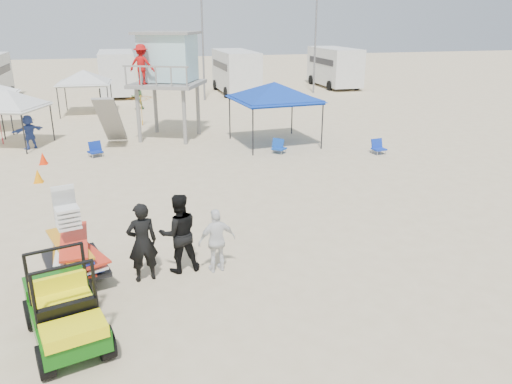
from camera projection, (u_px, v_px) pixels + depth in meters
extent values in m
plane|color=beige|center=(269.00, 294.00, 10.90)|extent=(140.00, 140.00, 0.00)
cube|color=#0F530D|center=(66.00, 318.00, 9.15)|extent=(1.69, 2.49, 0.40)
cube|color=#FFF00D|center=(64.00, 306.00, 9.07)|extent=(1.17, 0.89, 0.22)
cylinder|color=black|center=(32.00, 360.00, 8.36)|extent=(0.40, 0.63, 0.58)
cube|color=black|center=(76.00, 264.00, 11.27)|extent=(1.62, 2.01, 0.11)
cylinder|color=black|center=(53.00, 275.00, 11.22)|extent=(0.30, 0.49, 0.46)
imported|color=black|center=(142.00, 242.00, 11.19)|extent=(0.75, 0.56, 1.87)
imported|color=black|center=(179.00, 233.00, 11.62)|extent=(1.00, 0.81, 1.92)
imported|color=white|center=(217.00, 241.00, 11.66)|extent=(0.97, 0.53, 1.56)
cylinder|color=gray|center=(147.00, 118.00, 23.23)|extent=(0.19, 0.19, 2.58)
cube|color=gray|center=(168.00, 84.00, 24.08)|extent=(4.11, 4.11, 0.17)
cube|color=#A8D5D9|center=(166.00, 58.00, 23.96)|extent=(3.02, 2.87, 2.17)
imported|color=#B20F0F|center=(150.00, 65.00, 22.61)|extent=(1.17, 0.67, 1.81)
cylinder|color=black|center=(248.00, 131.00, 21.55)|extent=(0.06, 0.06, 2.16)
pyramid|color=#0E35A2|center=(275.00, 82.00, 22.87)|extent=(3.81, 3.81, 0.80)
cube|color=#0E35A2|center=(274.00, 99.00, 23.14)|extent=(3.81, 3.81, 0.18)
pyramid|color=silver|center=(6.00, 90.00, 22.47)|extent=(3.48, 3.48, 0.80)
cube|color=silver|center=(9.00, 107.00, 22.74)|extent=(3.48, 3.48, 0.18)
cylinder|color=black|center=(60.00, 102.00, 29.31)|extent=(0.06, 0.06, 1.94)
pyramid|color=silver|center=(83.00, 70.00, 30.38)|extent=(3.15, 3.15, 0.80)
cube|color=silver|center=(84.00, 83.00, 30.65)|extent=(3.15, 3.15, 0.18)
imported|color=red|center=(0.00, 126.00, 23.43)|extent=(2.39, 2.41, 1.77)
imported|color=orange|center=(142.00, 110.00, 27.53)|extent=(2.65, 2.66, 1.73)
cone|color=#FF2F08|center=(43.00, 158.00, 20.43)|extent=(0.34, 0.34, 0.50)
cone|color=orange|center=(38.00, 176.00, 18.17)|extent=(0.34, 0.34, 0.50)
cube|color=navy|center=(95.00, 152.00, 21.52)|extent=(0.70, 0.68, 0.06)
cube|color=navy|center=(95.00, 146.00, 21.68)|extent=(0.56, 0.39, 0.44)
cylinder|color=#B2B2B7|center=(90.00, 156.00, 21.33)|extent=(0.03, 0.03, 0.20)
cube|color=#0F2FAB|center=(379.00, 149.00, 21.96)|extent=(0.61, 0.57, 0.06)
cube|color=#0F2FAB|center=(377.00, 143.00, 22.11)|extent=(0.56, 0.25, 0.44)
cylinder|color=#B2B2B7|center=(376.00, 153.00, 21.76)|extent=(0.03, 0.03, 0.20)
cube|color=#0F3FA6|center=(279.00, 149.00, 22.04)|extent=(0.73, 0.74, 0.06)
cube|color=#0F3FA6|center=(278.00, 143.00, 22.20)|extent=(0.50, 0.51, 0.44)
cylinder|color=#B2B2B7|center=(276.00, 153.00, 21.85)|extent=(0.03, 0.03, 0.20)
cube|color=silver|center=(117.00, 72.00, 38.32)|extent=(2.50, 6.50, 3.00)
cube|color=black|center=(117.00, 66.00, 38.17)|extent=(2.54, 5.20, 0.50)
cylinder|color=black|center=(101.00, 94.00, 36.57)|extent=(0.25, 0.80, 0.80)
cube|color=silver|center=(236.00, 71.00, 39.12)|extent=(2.50, 7.00, 3.00)
cube|color=black|center=(236.00, 65.00, 38.97)|extent=(2.54, 5.60, 0.50)
cylinder|color=black|center=(226.00, 92.00, 37.23)|extent=(0.25, 0.80, 0.80)
cube|color=silver|center=(334.00, 66.00, 42.67)|extent=(2.50, 6.60, 3.00)
cube|color=black|center=(335.00, 61.00, 42.52)|extent=(2.54, 5.28, 0.50)
cylinder|color=black|center=(330.00, 86.00, 40.89)|extent=(0.25, 0.80, 0.80)
cylinder|color=slate|center=(203.00, 43.00, 34.92)|extent=(0.14, 0.14, 8.00)
cylinder|color=slate|center=(315.00, 41.00, 38.46)|extent=(0.14, 0.14, 8.00)
imported|color=#344A9C|center=(29.00, 132.00, 22.67)|extent=(1.46, 1.20, 1.57)
imported|color=#54834E|center=(137.00, 97.00, 32.43)|extent=(0.81, 0.64, 1.63)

